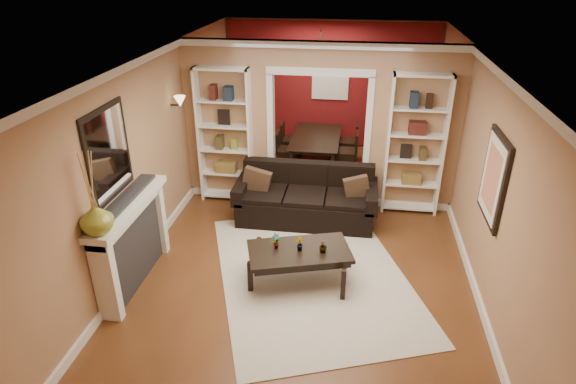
% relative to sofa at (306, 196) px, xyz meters
% --- Properties ---
extents(floor, '(8.00, 8.00, 0.00)m').
position_rel_sofa_xyz_m(floor, '(0.12, -0.45, -0.44)').
color(floor, brown).
rests_on(floor, ground).
extents(ceiling, '(8.00, 8.00, 0.00)m').
position_rel_sofa_xyz_m(ceiling, '(0.12, -0.45, 2.26)').
color(ceiling, white).
rests_on(ceiling, ground).
extents(wall_back, '(8.00, 0.00, 8.00)m').
position_rel_sofa_xyz_m(wall_back, '(0.12, 3.55, 0.91)').
color(wall_back, '#A97D59').
rests_on(wall_back, ground).
extents(wall_front, '(8.00, 0.00, 8.00)m').
position_rel_sofa_xyz_m(wall_front, '(0.12, -4.45, 0.91)').
color(wall_front, '#A97D59').
rests_on(wall_front, ground).
extents(wall_left, '(0.00, 8.00, 8.00)m').
position_rel_sofa_xyz_m(wall_left, '(-2.13, -0.45, 0.91)').
color(wall_left, '#A97D59').
rests_on(wall_left, ground).
extents(wall_right, '(0.00, 8.00, 8.00)m').
position_rel_sofa_xyz_m(wall_right, '(2.37, -0.45, 0.91)').
color(wall_right, '#A97D59').
rests_on(wall_right, ground).
extents(partition_wall, '(4.50, 0.15, 2.70)m').
position_rel_sofa_xyz_m(partition_wall, '(0.12, 0.75, 0.91)').
color(partition_wall, '#A97D59').
rests_on(partition_wall, floor).
extents(red_back_panel, '(4.44, 0.04, 2.64)m').
position_rel_sofa_xyz_m(red_back_panel, '(0.12, 3.52, 0.88)').
color(red_back_panel, maroon).
rests_on(red_back_panel, floor).
extents(dining_window, '(0.78, 0.03, 0.98)m').
position_rel_sofa_xyz_m(dining_window, '(0.12, 3.48, 1.11)').
color(dining_window, '#8CA5CC').
rests_on(dining_window, wall_back).
extents(area_rug, '(3.39, 3.96, 0.01)m').
position_rel_sofa_xyz_m(area_rug, '(0.26, -1.47, -0.43)').
color(area_rug, beige).
rests_on(area_rug, floor).
extents(sofa, '(2.23, 0.96, 0.87)m').
position_rel_sofa_xyz_m(sofa, '(0.00, 0.00, 0.00)').
color(sofa, black).
rests_on(sofa, floor).
extents(pillow_left, '(0.44, 0.16, 0.43)m').
position_rel_sofa_xyz_m(pillow_left, '(-0.79, -0.02, 0.21)').
color(pillow_left, '#513822').
rests_on(pillow_left, sofa).
extents(pillow_right, '(0.39, 0.18, 0.38)m').
position_rel_sofa_xyz_m(pillow_right, '(0.79, -0.02, 0.18)').
color(pillow_right, '#513822').
rests_on(pillow_right, sofa).
extents(coffee_table, '(1.44, 1.05, 0.49)m').
position_rel_sofa_xyz_m(coffee_table, '(0.10, -1.65, -0.19)').
color(coffee_table, black).
rests_on(coffee_table, floor).
extents(plant_left, '(0.13, 0.14, 0.22)m').
position_rel_sofa_xyz_m(plant_left, '(-0.20, -1.65, 0.16)').
color(plant_left, '#336626').
rests_on(plant_left, coffee_table).
extents(plant_center, '(0.13, 0.13, 0.18)m').
position_rel_sofa_xyz_m(plant_center, '(0.10, -1.65, 0.14)').
color(plant_center, '#336626').
rests_on(plant_center, coffee_table).
extents(plant_right, '(0.12, 0.12, 0.18)m').
position_rel_sofa_xyz_m(plant_right, '(0.40, -1.65, 0.14)').
color(plant_right, '#336626').
rests_on(plant_right, coffee_table).
extents(bookshelf_left, '(0.90, 0.30, 2.30)m').
position_rel_sofa_xyz_m(bookshelf_left, '(-1.43, 0.58, 0.71)').
color(bookshelf_left, white).
rests_on(bookshelf_left, floor).
extents(bookshelf_right, '(0.90, 0.30, 2.30)m').
position_rel_sofa_xyz_m(bookshelf_right, '(1.67, 0.58, 0.71)').
color(bookshelf_right, white).
rests_on(bookshelf_right, floor).
extents(fireplace, '(0.32, 1.70, 1.16)m').
position_rel_sofa_xyz_m(fireplace, '(-1.97, -1.95, 0.14)').
color(fireplace, white).
rests_on(fireplace, floor).
extents(vase, '(0.39, 0.39, 0.37)m').
position_rel_sofa_xyz_m(vase, '(-1.97, -2.65, 0.91)').
color(vase, olive).
rests_on(vase, fireplace).
extents(mirror, '(0.03, 0.95, 1.10)m').
position_rel_sofa_xyz_m(mirror, '(-2.11, -1.95, 1.36)').
color(mirror, silver).
rests_on(mirror, wall_left).
extents(wall_sconce, '(0.18, 0.18, 0.22)m').
position_rel_sofa_xyz_m(wall_sconce, '(-2.03, 0.10, 1.39)').
color(wall_sconce, '#FFE0A5').
rests_on(wall_sconce, wall_left).
extents(framed_art, '(0.04, 0.85, 1.05)m').
position_rel_sofa_xyz_m(framed_art, '(2.33, -1.45, 1.11)').
color(framed_art, black).
rests_on(framed_art, wall_right).
extents(dining_table, '(1.72, 0.96, 0.61)m').
position_rel_sofa_xyz_m(dining_table, '(-0.03, 2.32, -0.13)').
color(dining_table, black).
rests_on(dining_table, floor).
extents(dining_chair_nw, '(0.48, 0.48, 0.79)m').
position_rel_sofa_xyz_m(dining_chair_nw, '(-0.58, 2.02, -0.04)').
color(dining_chair_nw, black).
rests_on(dining_chair_nw, floor).
extents(dining_chair_ne, '(0.50, 0.50, 0.86)m').
position_rel_sofa_xyz_m(dining_chair_ne, '(0.52, 2.02, -0.01)').
color(dining_chair_ne, black).
rests_on(dining_chair_ne, floor).
extents(dining_chair_sw, '(0.49, 0.49, 0.78)m').
position_rel_sofa_xyz_m(dining_chair_sw, '(-0.58, 2.62, -0.05)').
color(dining_chair_sw, black).
rests_on(dining_chair_sw, floor).
extents(dining_chair_se, '(0.55, 0.55, 0.84)m').
position_rel_sofa_xyz_m(dining_chair_se, '(0.52, 2.62, -0.02)').
color(dining_chair_se, black).
rests_on(dining_chair_se, floor).
extents(chandelier, '(0.50, 0.50, 0.30)m').
position_rel_sofa_xyz_m(chandelier, '(0.12, 2.25, 1.58)').
color(chandelier, '#312116').
rests_on(chandelier, ceiling).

